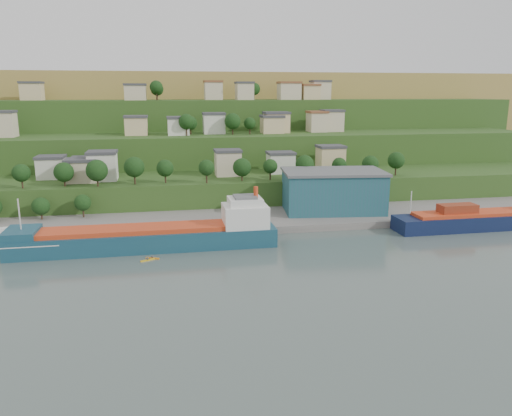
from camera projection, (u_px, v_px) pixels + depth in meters
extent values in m
plane|color=#4A5A55|center=(217.00, 255.00, 120.96)|extent=(500.00, 500.00, 0.00)
cube|color=slate|center=(273.00, 222.00, 151.31)|extent=(220.00, 26.00, 4.00)
cube|color=slate|center=(2.00, 241.00, 132.35)|extent=(40.00, 18.00, 2.40)
cube|color=#284719|center=(200.00, 205.00, 174.60)|extent=(260.00, 32.00, 20.00)
cube|color=#284719|center=(194.00, 189.00, 203.33)|extent=(280.00, 32.00, 44.00)
cube|color=#284719|center=(190.00, 177.00, 232.07)|extent=(300.00, 32.00, 70.00)
cube|color=olive|center=(184.00, 157.00, 302.95)|extent=(360.00, 120.00, 96.00)
cube|color=silver|center=(52.00, 168.00, 167.99)|extent=(8.58, 8.17, 6.76)
cube|color=#3F3F44|center=(50.00, 157.00, 167.12)|extent=(9.18, 8.77, 0.90)
cube|color=beige|center=(82.00, 172.00, 161.35)|extent=(9.52, 8.00, 6.69)
cube|color=#3F3F44|center=(81.00, 160.00, 160.49)|extent=(10.12, 8.60, 0.90)
cube|color=beige|center=(86.00, 169.00, 168.55)|extent=(8.58, 8.42, 6.31)
cube|color=#3F3F44|center=(85.00, 158.00, 167.73)|extent=(9.18, 9.02, 0.90)
cube|color=silver|center=(103.00, 167.00, 164.29)|extent=(8.93, 8.84, 8.79)
cube|color=#3F3F44|center=(102.00, 152.00, 163.19)|extent=(9.53, 9.44, 0.90)
cube|color=beige|center=(228.00, 164.00, 173.42)|extent=(8.67, 7.39, 8.22)
cube|color=#3F3F44|center=(228.00, 151.00, 172.39)|extent=(9.27, 7.99, 0.90)
cube|color=silver|center=(281.00, 163.00, 179.64)|extent=(9.11, 7.82, 6.71)
cube|color=#3F3F44|center=(281.00, 153.00, 178.78)|extent=(9.71, 8.42, 0.90)
cube|color=#D5B98A|center=(330.00, 159.00, 184.86)|extent=(9.21, 8.00, 8.44)
cube|color=#3F3F44|center=(331.00, 146.00, 183.80)|extent=(9.81, 8.60, 0.90)
cube|color=beige|center=(4.00, 125.00, 185.95)|extent=(7.87, 7.43, 8.95)
cube|color=#3F3F44|center=(3.00, 112.00, 184.83)|extent=(8.47, 8.03, 0.90)
cube|color=#D5B98A|center=(136.00, 126.00, 194.69)|extent=(8.48, 8.20, 6.71)
cube|color=#3F3F44|center=(136.00, 117.00, 193.83)|extent=(9.08, 8.80, 0.90)
cube|color=silver|center=(178.00, 127.00, 195.12)|extent=(8.21, 7.92, 6.32)
cube|color=#3F3F44|center=(178.00, 118.00, 194.30)|extent=(8.81, 8.52, 0.90)
cube|color=silver|center=(214.00, 124.00, 201.24)|extent=(8.44, 7.53, 7.58)
cube|color=#3F3F44|center=(214.00, 114.00, 200.27)|extent=(9.04, 8.13, 0.90)
cube|color=#D5B98A|center=(272.00, 125.00, 203.53)|extent=(8.57, 8.11, 6.36)
cube|color=#3F3F44|center=(272.00, 116.00, 202.71)|extent=(9.17, 8.71, 0.90)
cube|color=silver|center=(270.00, 125.00, 207.31)|extent=(7.13, 7.39, 6.37)
cube|color=#3F3F44|center=(270.00, 116.00, 206.49)|extent=(7.73, 7.99, 0.90)
cube|color=#D5B98A|center=(276.00, 123.00, 206.19)|extent=(9.83, 8.35, 7.68)
cube|color=#3F3F44|center=(276.00, 113.00, 205.22)|extent=(10.43, 8.95, 0.90)
cube|color=beige|center=(317.00, 122.00, 210.81)|extent=(7.17, 8.67, 7.83)
cube|color=brown|center=(317.00, 112.00, 209.82)|extent=(7.77, 9.27, 0.90)
cube|color=beige|center=(332.00, 122.00, 212.82)|extent=(8.44, 7.60, 8.30)
cube|color=#3F3F44|center=(332.00, 111.00, 211.77)|extent=(9.04, 8.20, 0.90)
cube|color=#D5B98A|center=(32.00, 92.00, 214.67)|extent=(8.58, 7.89, 6.99)
cube|color=#3F3F44|center=(31.00, 82.00, 213.77)|extent=(9.18, 8.49, 0.90)
cube|color=beige|center=(136.00, 93.00, 216.22)|extent=(9.04, 8.92, 6.17)
cube|color=#3F3F44|center=(135.00, 84.00, 215.42)|extent=(9.64, 9.52, 0.90)
cube|color=beige|center=(213.00, 91.00, 226.62)|extent=(7.85, 7.79, 7.69)
cube|color=brown|center=(213.00, 81.00, 225.64)|extent=(8.45, 8.39, 0.90)
cube|color=beige|center=(244.00, 92.00, 225.90)|extent=(7.48, 8.61, 7.15)
cube|color=#3F3F44|center=(244.00, 83.00, 224.98)|extent=(8.08, 9.21, 0.90)
cube|color=beige|center=(289.00, 92.00, 231.04)|extent=(9.69, 8.40, 7.29)
cube|color=brown|center=(289.00, 82.00, 230.11)|extent=(10.29, 9.00, 0.90)
cube|color=#D5B98A|center=(310.00, 93.00, 232.93)|extent=(7.90, 7.35, 6.23)
cube|color=brown|center=(310.00, 85.00, 232.12)|extent=(8.50, 7.95, 0.90)
cube|color=beige|center=(320.00, 91.00, 236.80)|extent=(8.49, 7.53, 8.02)
cube|color=#3F3F44|center=(320.00, 81.00, 235.78)|extent=(9.09, 8.13, 0.90)
cylinder|color=#382619|center=(22.00, 183.00, 150.72)|extent=(0.50, 0.50, 3.25)
sphere|color=black|center=(21.00, 173.00, 150.02)|extent=(5.38, 5.38, 5.38)
cylinder|color=#382619|center=(65.00, 182.00, 153.99)|extent=(0.50, 0.50, 2.78)
sphere|color=black|center=(64.00, 172.00, 153.29)|extent=(6.05, 6.05, 6.05)
cylinder|color=#382619|center=(98.00, 181.00, 153.84)|extent=(0.50, 0.50, 3.13)
sphere|color=black|center=(97.00, 170.00, 153.07)|extent=(6.69, 6.69, 6.69)
cylinder|color=#382619|center=(135.00, 178.00, 157.41)|extent=(0.50, 0.50, 3.73)
sphere|color=black|center=(134.00, 167.00, 156.58)|extent=(6.42, 6.42, 6.42)
cylinder|color=#382619|center=(165.00, 178.00, 159.88)|extent=(0.50, 0.50, 3.26)
sphere|color=black|center=(165.00, 168.00, 159.17)|extent=(5.45, 5.45, 5.45)
cylinder|color=#382619|center=(207.00, 178.00, 159.38)|extent=(0.50, 0.50, 3.61)
sphere|color=black|center=(206.00, 168.00, 158.65)|extent=(5.10, 5.10, 5.10)
cylinder|color=#382619|center=(242.00, 177.00, 163.64)|extent=(0.50, 0.50, 2.81)
sphere|color=black|center=(242.00, 167.00, 162.95)|extent=(6.02, 6.02, 6.02)
cylinder|color=#382619|center=(270.00, 175.00, 165.41)|extent=(0.50, 0.50, 3.21)
sphere|color=black|center=(270.00, 166.00, 164.75)|extent=(4.82, 4.82, 4.82)
cylinder|color=#382619|center=(305.00, 174.00, 166.32)|extent=(0.50, 0.50, 3.35)
sphere|color=black|center=(305.00, 164.00, 165.56)|extent=(6.17, 6.17, 6.17)
cylinder|color=#382619|center=(339.00, 173.00, 169.76)|extent=(0.50, 0.50, 3.00)
sphere|color=black|center=(339.00, 165.00, 169.11)|extent=(4.97, 4.97, 4.97)
cylinder|color=#382619|center=(370.00, 173.00, 169.24)|extent=(0.50, 0.50, 3.20)
sphere|color=black|center=(370.00, 164.00, 168.52)|extent=(5.67, 5.67, 5.67)
cylinder|color=#382619|center=(396.00, 170.00, 174.10)|extent=(0.50, 0.50, 3.69)
sphere|color=black|center=(396.00, 160.00, 173.32)|extent=(5.84, 5.84, 5.84)
cylinder|color=#382619|center=(250.00, 130.00, 199.21)|extent=(0.50, 0.50, 2.99)
sphere|color=black|center=(250.00, 123.00, 198.58)|extent=(4.76, 4.76, 4.76)
cylinder|color=#382619|center=(157.00, 96.00, 221.25)|extent=(0.50, 0.50, 3.13)
sphere|color=black|center=(157.00, 89.00, 220.54)|extent=(5.64, 5.64, 5.64)
cylinder|color=#382619|center=(187.00, 131.00, 192.07)|extent=(0.50, 0.50, 3.73)
sphere|color=black|center=(186.00, 122.00, 191.27)|extent=(5.93, 5.93, 5.93)
cylinder|color=#382619|center=(254.00, 96.00, 230.36)|extent=(0.50, 0.50, 3.25)
sphere|color=black|center=(254.00, 89.00, 229.64)|extent=(5.75, 5.75, 5.75)
cylinder|color=#382619|center=(218.00, 130.00, 205.07)|extent=(0.50, 0.50, 2.71)
sphere|color=black|center=(217.00, 122.00, 204.39)|extent=(5.98, 5.98, 5.98)
cylinder|color=#382619|center=(157.00, 95.00, 215.32)|extent=(0.50, 0.50, 4.02)
sphere|color=black|center=(156.00, 87.00, 214.51)|extent=(5.57, 5.57, 5.57)
cylinder|color=#382619|center=(191.00, 131.00, 198.41)|extent=(0.50, 0.50, 2.96)
sphere|color=black|center=(190.00, 123.00, 197.74)|extent=(5.42, 5.42, 5.42)
cylinder|color=#382619|center=(233.00, 130.00, 197.04)|extent=(0.50, 0.50, 3.47)
sphere|color=black|center=(233.00, 121.00, 196.25)|extent=(6.34, 6.34, 6.34)
cube|color=navy|center=(146.00, 243.00, 125.19)|extent=(65.49, 10.62, 6.54)
cube|color=red|center=(138.00, 229.00, 123.99)|extent=(48.66, 8.66, 1.12)
cube|color=navy|center=(21.00, 233.00, 119.13)|extent=(7.53, 10.32, 1.87)
cube|color=silver|center=(245.00, 216.00, 128.26)|extent=(11.27, 9.41, 5.61)
cube|color=silver|center=(245.00, 201.00, 127.41)|extent=(8.45, 7.52, 1.87)
cube|color=#595B5E|center=(245.00, 197.00, 127.13)|extent=(5.64, 5.64, 0.56)
cylinder|color=red|center=(256.00, 192.00, 127.37)|extent=(1.13, 1.13, 2.80)
cylinder|color=silver|center=(19.00, 214.00, 118.07)|extent=(0.34, 0.34, 7.48)
cube|color=silver|center=(35.00, 241.00, 120.09)|extent=(13.14, 10.63, 0.23)
cube|color=#0D193A|center=(484.00, 224.00, 144.44)|extent=(54.19, 9.35, 5.96)
cube|color=red|center=(480.00, 213.00, 143.35)|extent=(39.75, 7.64, 0.90)
cylinder|color=silver|center=(411.00, 202.00, 138.63)|extent=(0.29, 0.29, 6.32)
cube|color=maroon|center=(457.00, 208.00, 141.71)|extent=(10.86, 4.58, 2.35)
cube|color=#205861|center=(333.00, 192.00, 155.87)|extent=(31.82, 21.23, 12.00)
cube|color=#595B5E|center=(334.00, 172.00, 154.42)|extent=(32.93, 22.34, 0.80)
cube|color=white|center=(7.00, 232.00, 131.24)|extent=(5.73, 3.16, 2.53)
cube|color=silver|center=(56.00, 235.00, 132.17)|extent=(3.91, 2.22, 0.74)
cube|color=orange|center=(153.00, 258.00, 117.99)|extent=(3.27, 1.86, 0.25)
sphere|color=#3F3F44|center=(152.00, 256.00, 117.90)|extent=(0.58, 0.58, 0.58)
cube|color=gold|center=(148.00, 260.00, 116.61)|extent=(3.34, 1.93, 0.25)
sphere|color=#3F3F44|center=(147.00, 258.00, 116.51)|extent=(0.59, 0.59, 0.59)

